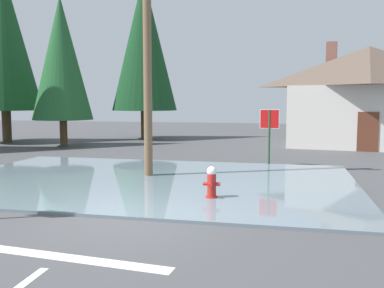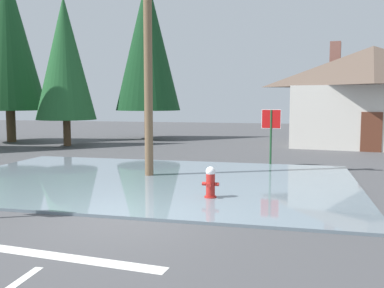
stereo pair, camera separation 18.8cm
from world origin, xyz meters
name	(u,v)px [view 1 (the left image)]	position (x,y,z in m)	size (l,w,h in m)	color
ground_plane	(124,220)	(0.00, 0.00, -0.05)	(80.00, 80.00, 0.10)	#424244
flood_puddle	(146,180)	(-0.88, 4.19, 0.04)	(12.97, 8.58, 0.07)	slate
lane_stop_bar	(60,257)	(-0.16, -2.42, 0.00)	(3.98, 0.30, 0.01)	silver
fire_hydrant	(212,184)	(1.59, 2.12, 0.43)	(0.44, 0.38, 0.88)	#AD231E
utility_pole	(147,22)	(-1.05, 4.91, 5.10)	(1.60, 0.28, 9.84)	brown
stop_sign_far	(269,126)	(2.79, 8.41, 1.59)	(0.75, 0.08, 2.23)	#1E4C28
house	(367,95)	(7.78, 16.83, 2.88)	(9.44, 6.86, 5.98)	beige
pine_tree_tall_left	(61,58)	(-8.87, 13.33, 4.90)	(3.33, 3.33, 8.33)	#4C3823
pine_tree_short_left	(144,44)	(-5.81, 18.54, 6.28)	(4.27, 4.27, 10.67)	#4C3823
pine_tree_far_center	(3,36)	(-13.44, 14.63, 6.46)	(4.39, 4.39, 10.98)	#4C3823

